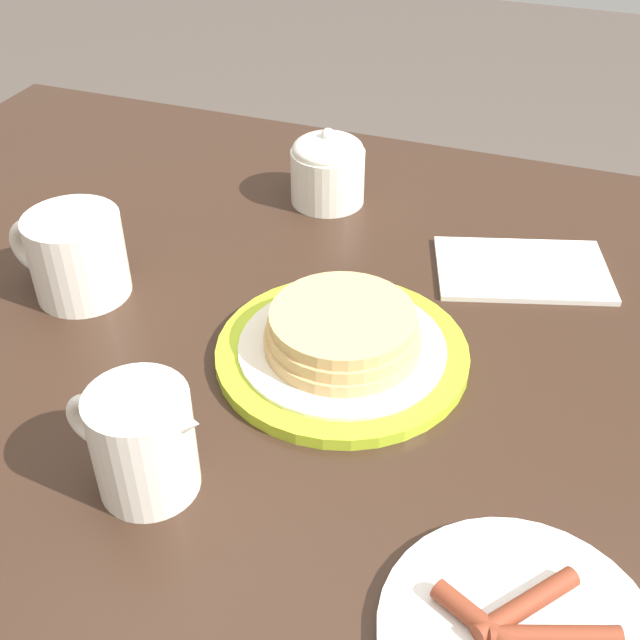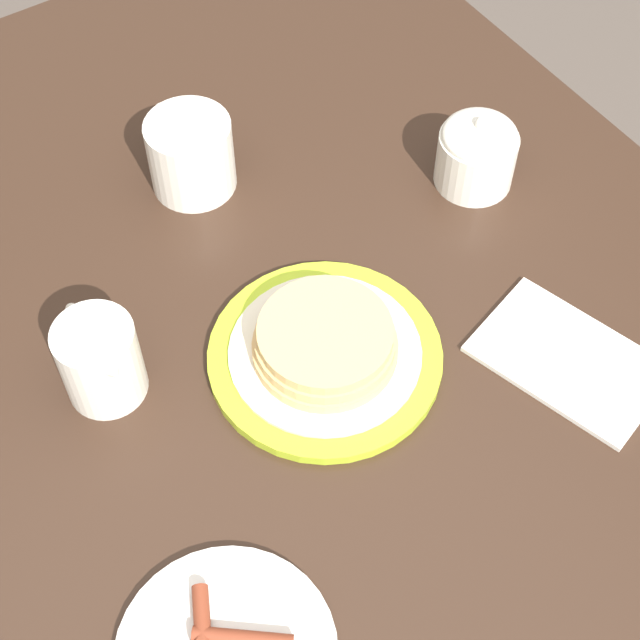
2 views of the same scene
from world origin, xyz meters
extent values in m
cube|color=#332116|center=(0.00, 0.00, 0.76)|extent=(1.47, 0.97, 0.03)
cube|color=#332116|center=(0.68, -0.42, 0.37)|extent=(0.07, 0.07, 0.75)
cylinder|color=#AAC628|center=(0.06, -0.01, 0.78)|extent=(0.23, 0.23, 0.01)
cylinder|color=beige|center=(0.06, -0.01, 0.79)|extent=(0.19, 0.19, 0.00)
cylinder|color=tan|center=(0.06, -0.01, 0.80)|extent=(0.14, 0.14, 0.01)
cylinder|color=tan|center=(0.06, -0.01, 0.81)|extent=(0.14, 0.14, 0.01)
cylinder|color=tan|center=(0.06, -0.01, 0.82)|extent=(0.13, 0.13, 0.01)
cylinder|color=silver|center=(-0.14, 0.21, 0.78)|extent=(0.18, 0.18, 0.01)
cylinder|color=brown|center=(-0.16, 0.21, 0.79)|extent=(0.08, 0.04, 0.01)
cylinder|color=brown|center=(-0.12, 0.22, 0.79)|extent=(0.08, 0.05, 0.01)
cylinder|color=brown|center=(-0.14, 0.20, 0.79)|extent=(0.06, 0.07, 0.01)
cylinder|color=silver|center=(0.34, -0.02, 0.82)|extent=(0.09, 0.09, 0.09)
torus|color=silver|center=(0.39, -0.02, 0.82)|extent=(0.06, 0.02, 0.06)
cylinder|color=#472819|center=(0.34, -0.02, 0.86)|extent=(0.08, 0.08, 0.00)
cylinder|color=silver|center=(0.15, 0.18, 0.82)|extent=(0.08, 0.08, 0.09)
cone|color=silver|center=(0.11, 0.18, 0.85)|extent=(0.04, 0.03, 0.04)
torus|color=silver|center=(0.19, 0.18, 0.83)|extent=(0.05, 0.01, 0.05)
cylinder|color=silver|center=(0.17, -0.29, 0.81)|extent=(0.09, 0.09, 0.06)
ellipsoid|color=silver|center=(0.17, -0.29, 0.85)|extent=(0.08, 0.08, 0.03)
sphere|color=silver|center=(0.17, -0.29, 0.86)|extent=(0.02, 0.02, 0.02)
cube|color=silver|center=(-0.07, -0.21, 0.78)|extent=(0.20, 0.16, 0.01)
camera|label=1|loc=(-0.12, 0.52, 1.25)|focal=45.00mm
camera|label=2|loc=(-0.38, 0.28, 1.59)|focal=55.00mm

